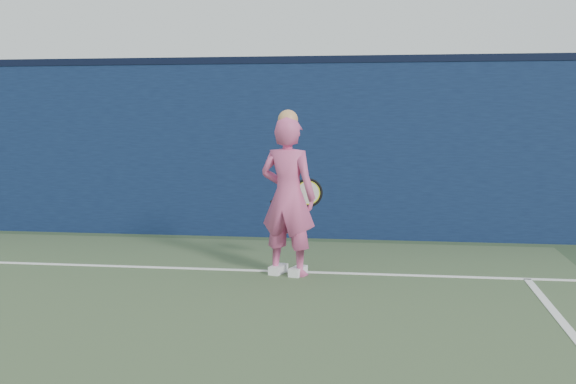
# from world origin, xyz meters

# --- Properties ---
(backstop_wall) EXTENTS (24.00, 0.40, 2.50)m
(backstop_wall) POSITION_xyz_m (0.00, 6.50, 1.25)
(backstop_wall) COLOR #0C1735
(backstop_wall) RESTS_ON ground
(wall_cap) EXTENTS (24.00, 0.42, 0.10)m
(wall_cap) POSITION_xyz_m (0.00, 6.50, 2.55)
(wall_cap) COLOR black
(wall_cap) RESTS_ON backstop_wall
(player) EXTENTS (0.73, 0.58, 1.83)m
(player) POSITION_xyz_m (2.21, 3.88, 0.88)
(player) COLOR #D05187
(player) RESTS_ON ground
(racket) EXTENTS (0.63, 0.16, 0.34)m
(racket) POSITION_xyz_m (2.35, 4.32, 0.87)
(racket) COLOR black
(racket) RESTS_ON ground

